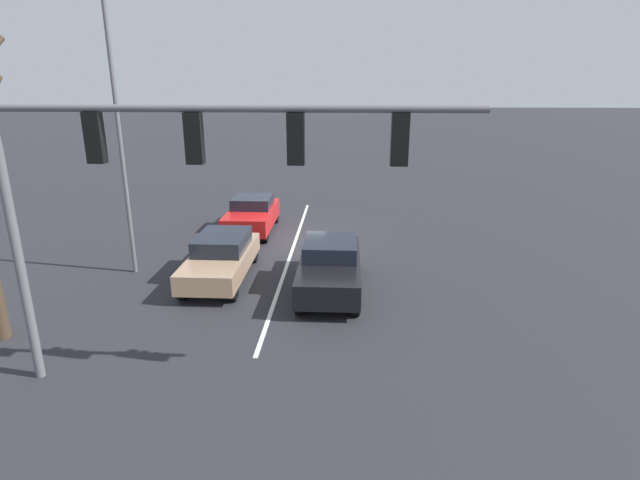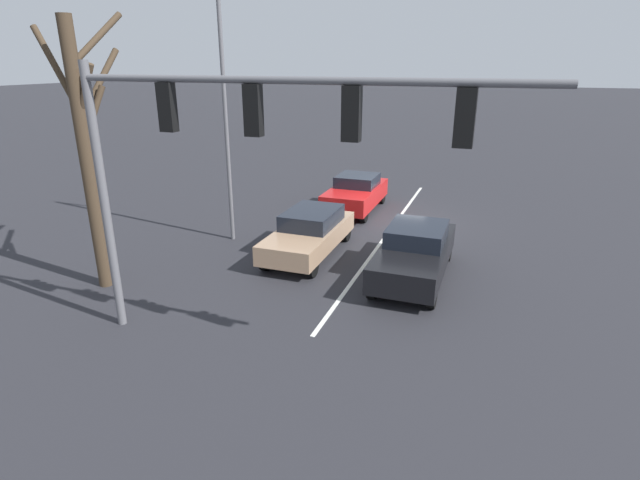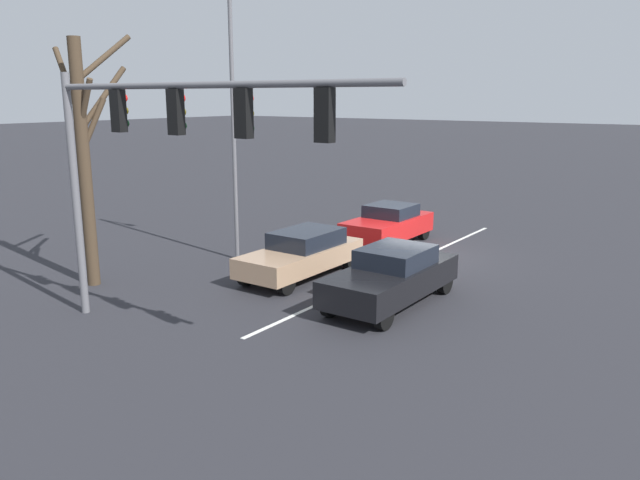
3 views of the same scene
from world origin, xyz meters
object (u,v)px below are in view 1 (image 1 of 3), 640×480
at_px(street_lamp_right_shoulder, 124,115).
at_px(car_tan_midlane_front, 221,257).
at_px(traffic_signal_gantry, 166,167).
at_px(car_black_leftlane_front, 330,265).
at_px(car_red_midlane_second, 252,214).

bearing_deg(street_lamp_right_shoulder, car_tan_midlane_front, 172.37).
distance_m(traffic_signal_gantry, street_lamp_right_shoulder, 7.32).
relative_size(traffic_signal_gantry, street_lamp_right_shoulder, 1.02).
relative_size(car_black_leftlane_front, traffic_signal_gantry, 0.50).
bearing_deg(car_black_leftlane_front, traffic_signal_gantry, 60.62).
height_order(traffic_signal_gantry, street_lamp_right_shoulder, street_lamp_right_shoulder).
distance_m(car_black_leftlane_front, traffic_signal_gantry, 7.15).
bearing_deg(street_lamp_right_shoulder, car_red_midlane_second, -119.68).
bearing_deg(traffic_signal_gantry, car_red_midlane_second, -86.66).
bearing_deg(car_black_leftlane_front, car_red_midlane_second, -59.80).
distance_m(car_red_midlane_second, traffic_signal_gantry, 12.13).
distance_m(car_black_leftlane_front, street_lamp_right_shoulder, 7.98).
distance_m(car_red_midlane_second, street_lamp_right_shoulder, 7.38).
bearing_deg(car_tan_midlane_front, car_black_leftlane_front, 168.43).
bearing_deg(traffic_signal_gantry, car_tan_midlane_front, -83.71).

